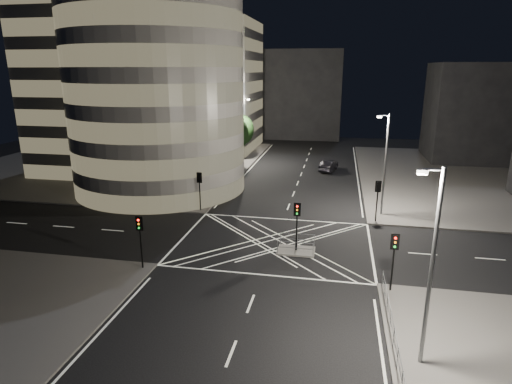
% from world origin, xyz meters
% --- Properties ---
extents(ground, '(120.00, 120.00, 0.00)m').
position_xyz_m(ground, '(0.00, 0.00, 0.00)').
color(ground, black).
rests_on(ground, ground).
extents(sidewalk_far_left, '(42.00, 42.00, 0.15)m').
position_xyz_m(sidewalk_far_left, '(-29.00, 27.00, 0.07)').
color(sidewalk_far_left, '#5B5855').
rests_on(sidewalk_far_left, ground).
extents(central_island, '(3.00, 2.00, 0.15)m').
position_xyz_m(central_island, '(2.00, -1.50, 0.07)').
color(central_island, slate).
rests_on(central_island, ground).
extents(office_tower_curved, '(30.00, 29.00, 27.20)m').
position_xyz_m(office_tower_curved, '(-20.74, 18.74, 12.65)').
color(office_tower_curved, gray).
rests_on(office_tower_curved, sidewalk_far_left).
extents(office_block_rear, '(24.00, 16.00, 22.00)m').
position_xyz_m(office_block_rear, '(-22.00, 42.00, 11.15)').
color(office_block_rear, gray).
rests_on(office_block_rear, sidewalk_far_left).
extents(building_right_far, '(14.00, 12.00, 15.00)m').
position_xyz_m(building_right_far, '(26.00, 40.00, 7.65)').
color(building_right_far, black).
rests_on(building_right_far, sidewalk_far_right).
extents(building_far_end, '(18.00, 8.00, 18.00)m').
position_xyz_m(building_far_end, '(-4.00, 58.00, 9.00)').
color(building_far_end, black).
rests_on(building_far_end, ground).
extents(tree_a, '(4.26, 4.26, 6.63)m').
position_xyz_m(tree_a, '(-10.50, 9.00, 4.32)').
color(tree_a, black).
rests_on(tree_a, sidewalk_far_left).
extents(tree_b, '(4.08, 4.08, 7.45)m').
position_xyz_m(tree_b, '(-10.50, 15.00, 5.23)').
color(tree_b, black).
rests_on(tree_b, sidewalk_far_left).
extents(tree_c, '(4.76, 4.76, 7.03)m').
position_xyz_m(tree_c, '(-10.50, 21.00, 4.44)').
color(tree_c, black).
rests_on(tree_c, sidewalk_far_left).
extents(tree_d, '(4.98, 4.98, 7.94)m').
position_xyz_m(tree_d, '(-10.50, 27.00, 5.21)').
color(tree_d, black).
rests_on(tree_d, sidewalk_far_left).
extents(tree_e, '(4.20, 4.20, 7.13)m').
position_xyz_m(tree_e, '(-10.50, 33.00, 4.85)').
color(tree_e, black).
rests_on(tree_e, sidewalk_far_left).
extents(traffic_signal_fl, '(0.55, 0.22, 4.00)m').
position_xyz_m(traffic_signal_fl, '(-8.80, 6.80, 2.91)').
color(traffic_signal_fl, black).
rests_on(traffic_signal_fl, sidewalk_far_left).
extents(traffic_signal_nl, '(0.55, 0.22, 4.00)m').
position_xyz_m(traffic_signal_nl, '(-8.80, -6.80, 2.91)').
color(traffic_signal_nl, black).
rests_on(traffic_signal_nl, sidewalk_near_left).
extents(traffic_signal_fr, '(0.55, 0.22, 4.00)m').
position_xyz_m(traffic_signal_fr, '(8.80, 6.80, 2.91)').
color(traffic_signal_fr, black).
rests_on(traffic_signal_fr, sidewalk_far_right).
extents(traffic_signal_nr, '(0.55, 0.22, 4.00)m').
position_xyz_m(traffic_signal_nr, '(8.80, -6.80, 2.91)').
color(traffic_signal_nr, black).
rests_on(traffic_signal_nr, sidewalk_near_right).
extents(traffic_signal_island, '(0.55, 0.22, 4.00)m').
position_xyz_m(traffic_signal_island, '(2.00, -1.50, 2.91)').
color(traffic_signal_island, black).
rests_on(traffic_signal_island, central_island).
extents(street_lamp_left_near, '(1.25, 0.25, 10.00)m').
position_xyz_m(street_lamp_left_near, '(-9.44, 12.00, 5.54)').
color(street_lamp_left_near, slate).
rests_on(street_lamp_left_near, sidewalk_far_left).
extents(street_lamp_left_far, '(1.25, 0.25, 10.00)m').
position_xyz_m(street_lamp_left_far, '(-9.44, 30.00, 5.54)').
color(street_lamp_left_far, slate).
rests_on(street_lamp_left_far, sidewalk_far_left).
extents(street_lamp_right_far, '(1.25, 0.25, 10.00)m').
position_xyz_m(street_lamp_right_far, '(9.44, 9.00, 5.54)').
color(street_lamp_right_far, slate).
rests_on(street_lamp_right_far, sidewalk_far_right).
extents(street_lamp_right_near, '(1.25, 0.25, 10.00)m').
position_xyz_m(street_lamp_right_near, '(9.44, -14.00, 5.54)').
color(street_lamp_right_near, slate).
rests_on(street_lamp_right_near, sidewalk_near_right).
extents(railing_near_right, '(0.06, 11.70, 1.10)m').
position_xyz_m(railing_near_right, '(8.30, -12.15, 0.70)').
color(railing_near_right, slate).
rests_on(railing_near_right, sidewalk_near_right).
extents(railing_island_south, '(2.80, 0.06, 1.10)m').
position_xyz_m(railing_island_south, '(2.00, -2.40, 0.70)').
color(railing_island_south, slate).
rests_on(railing_island_south, central_island).
extents(railing_island_north, '(2.80, 0.06, 1.10)m').
position_xyz_m(railing_island_north, '(2.00, -0.60, 0.70)').
color(railing_island_north, slate).
rests_on(railing_island_north, central_island).
extents(sedan, '(2.74, 5.08, 1.59)m').
position_xyz_m(sedan, '(3.70, 27.76, 0.79)').
color(sedan, black).
rests_on(sedan, ground).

